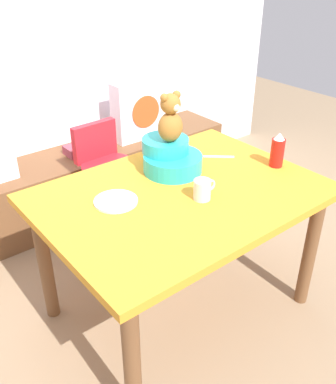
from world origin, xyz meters
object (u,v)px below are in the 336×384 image
(pillow_floral_right, at_px, (140,109))
(ketchup_bottle, at_px, (278,151))
(book_stack, at_px, (80,149))
(dinner_plate_near, at_px, (116,201))
(highchair, at_px, (108,169))
(infant_seat_teal, at_px, (170,157))
(coffee_mug, at_px, (203,189))
(teddy_bear, at_px, (170,119))
(dining_table, at_px, (181,209))

(pillow_floral_right, relative_size, ketchup_bottle, 2.38)
(pillow_floral_right, relative_size, book_stack, 2.20)
(pillow_floral_right, height_order, dinner_plate_near, pillow_floral_right)
(highchair, distance_m, infant_seat_teal, 0.66)
(highchair, bearing_deg, ketchup_bottle, -61.12)
(book_stack, distance_m, dinner_plate_near, 1.22)
(book_stack, relative_size, dinner_plate_near, 1.00)
(highchair, xyz_separation_m, ketchup_bottle, (0.50, -0.90, 0.31))
(coffee_mug, bearing_deg, pillow_floral_right, 66.00)
(teddy_bear, bearing_deg, highchair, 93.21)
(book_stack, height_order, coffee_mug, coffee_mug)
(dining_table, bearing_deg, coffee_mug, -74.03)
(highchair, relative_size, coffee_mug, 6.58)
(highchair, xyz_separation_m, infant_seat_teal, (0.03, -0.59, 0.29))
(book_stack, height_order, ketchup_bottle, ketchup_bottle)
(dining_table, bearing_deg, pillow_floral_right, 62.84)
(pillow_floral_right, height_order, coffee_mug, pillow_floral_right)
(coffee_mug, bearing_deg, infant_seat_teal, 78.01)
(infant_seat_teal, distance_m, dinner_plate_near, 0.41)
(teddy_bear, distance_m, ketchup_bottle, 0.59)
(book_stack, height_order, teddy_bear, teddy_bear)
(pillow_floral_right, height_order, teddy_bear, teddy_bear)
(teddy_bear, bearing_deg, infant_seat_teal, 90.00)
(pillow_floral_right, relative_size, infant_seat_teal, 1.33)
(book_stack, xyz_separation_m, teddy_bear, (-0.00, -1.03, 0.53))
(coffee_mug, xyz_separation_m, dinner_plate_near, (-0.33, 0.22, -0.04))
(pillow_floral_right, xyz_separation_m, dining_table, (-0.62, -1.21, -0.04))
(infant_seat_teal, bearing_deg, teddy_bear, -90.00)
(dinner_plate_near, bearing_deg, pillow_floral_right, 50.25)
(highchair, distance_m, ketchup_bottle, 1.07)
(dining_table, xyz_separation_m, coffee_mug, (0.03, -0.11, 0.15))
(ketchup_bottle, bearing_deg, pillow_floral_right, 87.46)
(book_stack, distance_m, teddy_bear, 1.15)
(highchair, bearing_deg, infant_seat_teal, -86.79)
(dining_table, height_order, highchair, highchair)
(infant_seat_teal, xyz_separation_m, ketchup_bottle, (0.46, -0.31, 0.02))
(book_stack, height_order, infant_seat_teal, infant_seat_teal)
(highchair, xyz_separation_m, coffee_mug, (-0.03, -0.91, 0.27))
(pillow_floral_right, bearing_deg, book_stack, 177.69)
(infant_seat_teal, xyz_separation_m, coffee_mug, (-0.07, -0.32, -0.02))
(coffee_mug, distance_m, dinner_plate_near, 0.40)
(teddy_bear, xyz_separation_m, ketchup_bottle, (0.46, -0.31, -0.19))
(coffee_mug, bearing_deg, teddy_bear, 77.99)
(pillow_floral_right, height_order, highchair, pillow_floral_right)
(dining_table, bearing_deg, infant_seat_teal, 64.15)
(teddy_bear, xyz_separation_m, coffee_mug, (-0.07, -0.32, -0.23))
(dining_table, relative_size, coffee_mug, 11.00)
(book_stack, xyz_separation_m, coffee_mug, (-0.07, -1.34, 0.30))
(book_stack, bearing_deg, ketchup_bottle, -70.99)
(highchair, relative_size, dinner_plate_near, 3.95)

